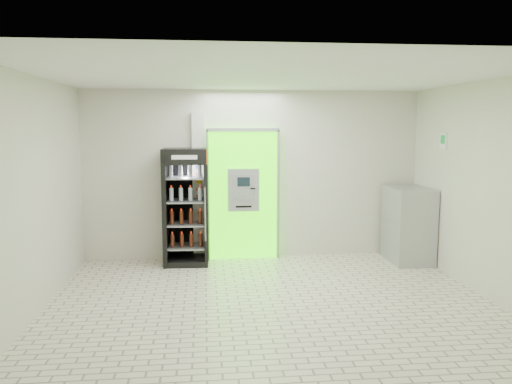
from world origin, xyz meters
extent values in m
plane|color=beige|center=(0.00, 0.00, 0.00)|extent=(6.00, 6.00, 0.00)
plane|color=beige|center=(0.00, 2.50, 1.50)|extent=(6.00, 0.00, 6.00)
plane|color=beige|center=(0.00, -2.50, 1.50)|extent=(6.00, 0.00, 6.00)
plane|color=beige|center=(-3.00, 0.00, 1.50)|extent=(0.00, 5.00, 5.00)
plane|color=beige|center=(3.00, 0.00, 1.50)|extent=(0.00, 5.00, 5.00)
plane|color=white|center=(0.00, 0.00, 3.00)|extent=(6.00, 6.00, 0.00)
cube|color=#36F500|center=(-0.20, 2.43, 1.15)|extent=(1.20, 0.12, 2.30)
cube|color=gray|center=(-0.20, 2.36, 2.30)|extent=(1.28, 0.04, 0.06)
cube|color=gray|center=(-0.83, 2.36, 1.15)|extent=(0.04, 0.04, 2.30)
cube|color=gray|center=(0.43, 2.36, 1.15)|extent=(0.04, 0.04, 2.30)
cube|color=black|center=(-0.10, 2.38, 0.50)|extent=(0.62, 0.01, 0.67)
cube|color=black|center=(-0.54, 2.38, 1.98)|extent=(0.22, 0.01, 0.18)
cube|color=#9D9FA4|center=(-0.20, 2.32, 1.25)|extent=(0.55, 0.12, 0.75)
cube|color=black|center=(-0.20, 2.25, 1.40)|extent=(0.22, 0.01, 0.16)
cube|color=gray|center=(-0.20, 2.25, 1.12)|extent=(0.16, 0.01, 0.12)
cube|color=black|center=(-0.04, 2.25, 1.28)|extent=(0.09, 0.01, 0.02)
cube|color=black|center=(-0.20, 2.25, 0.96)|extent=(0.28, 0.01, 0.03)
cube|color=silver|center=(-0.98, 2.45, 1.30)|extent=(0.22, 0.10, 2.60)
cube|color=#193FB2|center=(-0.98, 2.40, 1.65)|extent=(0.09, 0.01, 0.06)
cube|color=red|center=(-0.98, 2.40, 1.52)|extent=(0.09, 0.01, 0.06)
cube|color=yellow|center=(-0.98, 2.40, 1.39)|extent=(0.09, 0.01, 0.06)
cube|color=orange|center=(-0.98, 2.40, 1.26)|extent=(0.09, 0.01, 0.06)
cube|color=red|center=(-0.98, 2.40, 1.13)|extent=(0.09, 0.01, 0.06)
cube|color=black|center=(-1.20, 2.15, 1.00)|extent=(0.77, 0.71, 1.99)
cube|color=black|center=(-1.20, 2.47, 1.00)|extent=(0.75, 0.08, 1.99)
cube|color=#B42409|center=(-1.20, 1.82, 1.86)|extent=(0.73, 0.04, 0.24)
cube|color=white|center=(-1.20, 1.81, 1.86)|extent=(0.42, 0.02, 0.07)
cube|color=black|center=(-1.20, 2.15, 0.05)|extent=(0.77, 0.71, 0.10)
cylinder|color=gray|center=(-0.88, 1.79, 0.92)|extent=(0.02, 0.02, 0.90)
cube|color=gray|center=(-1.20, 2.15, 0.30)|extent=(0.65, 0.60, 0.02)
cube|color=gray|center=(-1.20, 2.15, 0.70)|extent=(0.65, 0.60, 0.02)
cube|color=gray|center=(-1.20, 2.15, 1.10)|extent=(0.65, 0.60, 0.02)
cube|color=gray|center=(-1.20, 2.15, 1.49)|extent=(0.65, 0.60, 0.02)
cube|color=#9D9FA4|center=(2.66, 1.90, 0.65)|extent=(0.68, 0.99, 1.30)
cube|color=gray|center=(2.34, 1.90, 0.72)|extent=(0.03, 0.96, 0.01)
cube|color=white|center=(2.99, 1.40, 2.12)|extent=(0.02, 0.22, 0.26)
cube|color=#0B7E27|center=(2.98, 1.40, 2.15)|extent=(0.00, 0.14, 0.14)
camera|label=1|loc=(-0.88, -6.37, 2.37)|focal=35.00mm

